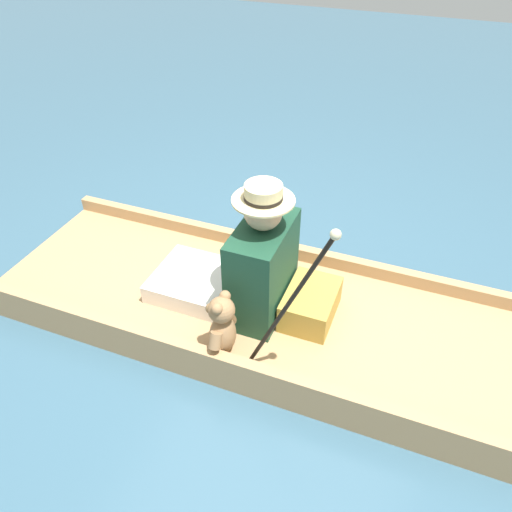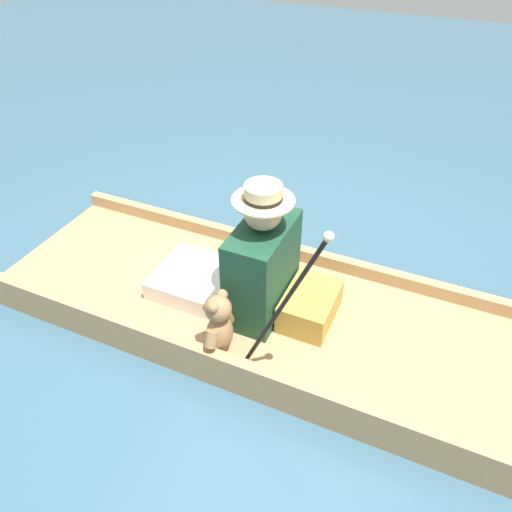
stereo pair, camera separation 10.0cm
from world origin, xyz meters
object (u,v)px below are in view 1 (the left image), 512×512
(teddy_bear, at_px, (222,326))
(walking_cane, at_px, (294,296))
(wine_glass, at_px, (232,248))
(seated_person, at_px, (246,267))

(teddy_bear, bearing_deg, walking_cane, -95.01)
(wine_glass, bearing_deg, walking_cane, -140.39)
(wine_glass, height_order, walking_cane, walking_cane)
(seated_person, xyz_separation_m, walking_cane, (-0.39, -0.38, 0.25))
(wine_glass, bearing_deg, teddy_bear, -159.88)
(teddy_bear, height_order, wine_glass, teddy_bear)
(seated_person, xyz_separation_m, teddy_bear, (-0.36, -0.02, -0.09))
(teddy_bear, xyz_separation_m, wine_glass, (0.72, 0.26, -0.10))
(wine_glass, bearing_deg, seated_person, -145.99)
(teddy_bear, distance_m, wine_glass, 0.78)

